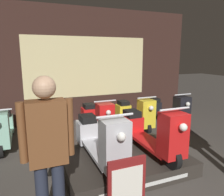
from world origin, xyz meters
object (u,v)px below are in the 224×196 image
object	(u,v)px
scooter_backrow_2	(97,118)
scooter_backrow_3	(134,114)
scooter_backrow_4	(167,110)
person_left_browsing	(48,147)
scooter_display_right	(150,132)
scooter_display_left	(100,139)
scooter_backrow_1	(53,123)
scooter_backrow_0	(3,129)
price_sign_board	(127,191)

from	to	relation	value
scooter_backrow_2	scooter_backrow_3	xyz separation A→B (m)	(1.05, 0.00, 0.00)
scooter_backrow_4	person_left_browsing	size ratio (longest dim) A/B	1.03
scooter_display_right	scooter_backrow_3	bearing A→B (deg)	69.78
scooter_display_right	scooter_backrow_4	bearing A→B (deg)	47.39
person_left_browsing	scooter_backrow_3	bearing A→B (deg)	48.58
scooter_display_left	scooter_backrow_1	xyz separation A→B (m)	(-0.48, 1.90, -0.24)
scooter_backrow_0	scooter_backrow_3	distance (m)	3.15
scooter_display_right	scooter_backrow_2	distance (m)	1.95
scooter_backrow_2	person_left_browsing	distance (m)	3.21
scooter_backrow_2	scooter_backrow_3	bearing A→B (deg)	0.00
scooter_backrow_2	price_sign_board	xyz separation A→B (m)	(-0.62, -2.97, 0.04)
scooter_backrow_0	scooter_backrow_4	world-z (taller)	same
scooter_backrow_1	price_sign_board	world-z (taller)	scooter_backrow_1
person_left_browsing	scooter_backrow_4	bearing A→B (deg)	38.54
price_sign_board	scooter_display_left	bearing A→B (deg)	87.36
scooter_display_left	price_sign_board	size ratio (longest dim) A/B	2.23
scooter_backrow_0	scooter_backrow_1	bearing A→B (deg)	0.00
scooter_backrow_2	scooter_backrow_0	bearing A→B (deg)	180.00
scooter_backrow_1	scooter_backrow_4	xyz separation A→B (m)	(3.15, 0.00, 0.00)
scooter_display_left	scooter_display_right	world-z (taller)	same
scooter_backrow_3	scooter_backrow_1	bearing A→B (deg)	180.00
scooter_display_left	scooter_backrow_4	xyz separation A→B (m)	(2.67, 1.90, -0.24)
scooter_backrow_1	scooter_backrow_4	bearing A→B (deg)	0.00
scooter_backrow_1	scooter_backrow_0	bearing A→B (deg)	180.00
scooter_display_left	price_sign_board	xyz separation A→B (m)	(-0.05, -1.07, -0.20)
scooter_display_right	scooter_backrow_3	distance (m)	2.04
price_sign_board	scooter_display_right	bearing A→B (deg)	47.98
scooter_display_left	scooter_backrow_0	bearing A→B (deg)	128.79
scooter_backrow_2	price_sign_board	world-z (taller)	scooter_backrow_2
scooter_display_left	person_left_browsing	size ratio (longest dim) A/B	1.03
scooter_backrow_1	person_left_browsing	world-z (taller)	person_left_browsing
scooter_display_right	scooter_backrow_2	world-z (taller)	scooter_display_right
scooter_backrow_3	price_sign_board	distance (m)	3.41
scooter_display_right	scooter_backrow_2	bearing A→B (deg)	100.38
scooter_display_right	scooter_backrow_1	distance (m)	2.37
scooter_backrow_1	scooter_backrow_3	xyz separation A→B (m)	(2.10, 0.00, 0.00)
scooter_backrow_4	scooter_backrow_2	bearing A→B (deg)	180.00
scooter_backrow_0	price_sign_board	distance (m)	3.32
scooter_backrow_4	price_sign_board	bearing A→B (deg)	-132.40
scooter_backrow_0	scooter_backrow_2	world-z (taller)	same
scooter_display_left	scooter_backrow_3	size ratio (longest dim) A/B	1.00
scooter_display_left	scooter_backrow_3	world-z (taller)	scooter_display_left
scooter_backrow_3	person_left_browsing	size ratio (longest dim) A/B	1.03
scooter_backrow_0	scooter_backrow_4	xyz separation A→B (m)	(4.19, 0.00, 0.00)
scooter_backrow_2	price_sign_board	distance (m)	3.04
scooter_backrow_3	scooter_backrow_4	xyz separation A→B (m)	(1.05, 0.00, 0.00)
scooter_backrow_1	person_left_browsing	xyz separation A→B (m)	(-0.38, -2.81, 0.63)
scooter_display_left	scooter_backrow_2	distance (m)	2.00
person_left_browsing	price_sign_board	size ratio (longest dim) A/B	2.17
price_sign_board	person_left_browsing	bearing A→B (deg)	168.38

